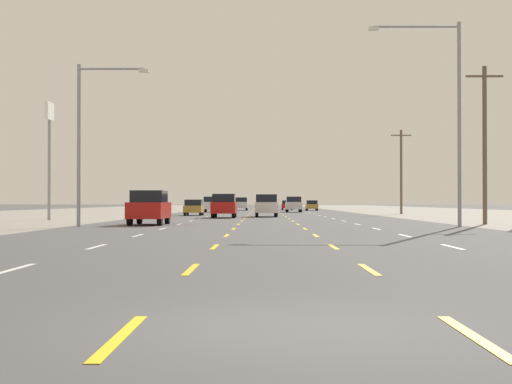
# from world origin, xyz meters

# --- Properties ---
(ground_plane) EXTENTS (572.00, 572.00, 0.00)m
(ground_plane) POSITION_xyz_m (0.00, 66.00, 0.00)
(ground_plane) COLOR #4C4C4F
(lot_apron_left) EXTENTS (28.00, 440.00, 0.01)m
(lot_apron_left) POSITION_xyz_m (-24.75, 66.00, 0.00)
(lot_apron_left) COLOR gray
(lot_apron_left) RESTS_ON ground
(lane_markings) EXTENTS (10.64, 227.60, 0.01)m
(lane_markings) POSITION_xyz_m (0.00, 104.50, 0.01)
(lane_markings) COLOR white
(lane_markings) RESTS_ON ground
(signal_span_wire) EXTENTS (27.47, 0.53, 9.68)m
(signal_span_wire) POSITION_xyz_m (-0.02, 9.33, 5.81)
(signal_span_wire) COLOR brown
(signal_span_wire) RESTS_ON ground
(suv_far_left_nearest) EXTENTS (1.98, 4.90, 1.98)m
(suv_far_left_nearest) POSITION_xyz_m (-6.90, 36.21, 1.03)
(suv_far_left_nearest) COLOR red
(suv_far_left_nearest) RESTS_ON ground
(suv_inner_left_near) EXTENTS (1.98, 4.90, 1.98)m
(suv_inner_left_near) POSITION_xyz_m (-3.52, 55.61, 1.03)
(suv_inner_left_near) COLOR red
(suv_inner_left_near) RESTS_ON ground
(suv_center_turn_mid) EXTENTS (1.98, 4.90, 1.98)m
(suv_center_turn_mid) POSITION_xyz_m (0.02, 59.80, 1.03)
(suv_center_turn_mid) COLOR white
(suv_center_turn_mid) RESTS_ON ground
(hatchback_far_left_midfar) EXTENTS (1.72, 3.90, 1.54)m
(hatchback_far_left_midfar) POSITION_xyz_m (-6.99, 66.06, 0.78)
(hatchback_far_left_midfar) COLOR #B28C33
(hatchback_far_left_midfar) RESTS_ON ground
(suv_inner_right_far) EXTENTS (1.98, 4.90, 1.98)m
(suv_inner_right_far) POSITION_xyz_m (3.65, 89.33, 1.03)
(suv_inner_right_far) COLOR silver
(suv_inner_right_far) RESTS_ON ground
(suv_far_left_farther) EXTENTS (1.98, 4.90, 1.98)m
(suv_far_left_farther) POSITION_xyz_m (-6.88, 90.27, 1.03)
(suv_far_left_farther) COLOR white
(suv_far_left_farther) RESTS_ON ground
(hatchback_far_right_farthest) EXTENTS (1.72, 3.90, 1.54)m
(hatchback_far_right_farthest) POSITION_xyz_m (7.06, 106.47, 0.78)
(hatchback_far_right_farthest) COLOR #B28C33
(hatchback_far_right_farthest) RESTS_ON ground
(suv_inner_left_distant_a) EXTENTS (1.98, 4.90, 1.98)m
(suv_inner_left_distant_a) POSITION_xyz_m (-3.56, 108.32, 1.03)
(suv_inner_left_distant_a) COLOR silver
(suv_inner_left_distant_a) RESTS_ON ground
(hatchback_inner_right_distant_b) EXTENTS (1.72, 3.90, 1.54)m
(hatchback_inner_right_distant_b) POSITION_xyz_m (3.59, 113.20, 0.78)
(hatchback_inner_right_distant_b) COLOR red
(hatchback_inner_right_distant_b) RESTS_ON ground
(pole_sign_left_row_1) EXTENTS (0.24, 1.66, 8.58)m
(pole_sign_left_row_1) POSITION_xyz_m (-15.86, 47.46, 6.19)
(pole_sign_left_row_1) COLOR gray
(pole_sign_left_row_1) RESTS_ON ground
(streetlight_left_row_0) EXTENTS (3.84, 0.26, 8.69)m
(streetlight_left_row_0) POSITION_xyz_m (-9.74, 32.67, 5.06)
(streetlight_left_row_0) COLOR gray
(streetlight_left_row_0) RESTS_ON ground
(streetlight_right_row_0) EXTENTS (4.91, 0.26, 10.92)m
(streetlight_right_row_0) POSITION_xyz_m (9.66, 32.67, 6.35)
(streetlight_right_row_0) COLOR gray
(streetlight_right_row_0) RESTS_ON ground
(utility_pole_right_row_0) EXTENTS (2.20, 0.26, 9.38)m
(utility_pole_right_row_0) POSITION_xyz_m (12.83, 37.28, 4.88)
(utility_pole_right_row_0) COLOR brown
(utility_pole_right_row_0) RESTS_ON ground
(utility_pole_right_row_1) EXTENTS (2.20, 0.26, 9.16)m
(utility_pole_right_row_1) POSITION_xyz_m (14.78, 75.23, 4.77)
(utility_pole_right_row_1) COLOR brown
(utility_pole_right_row_1) RESTS_ON ground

